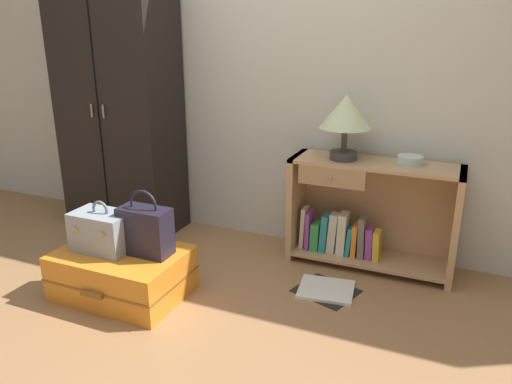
# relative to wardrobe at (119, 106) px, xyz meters

# --- Properties ---
(ground_plane) EXTENTS (9.00, 9.00, 0.00)m
(ground_plane) POSITION_rel_wardrobe_xyz_m (1.12, -1.20, -0.93)
(ground_plane) COLOR #9E7047
(back_wall) EXTENTS (6.40, 0.10, 2.60)m
(back_wall) POSITION_rel_wardrobe_xyz_m (1.12, 0.30, 0.37)
(back_wall) COLOR beige
(back_wall) RESTS_ON ground_plane
(wardrobe) EXTENTS (0.83, 0.47, 1.87)m
(wardrobe) POSITION_rel_wardrobe_xyz_m (0.00, 0.00, 0.00)
(wardrobe) COLOR black
(wardrobe) RESTS_ON ground_plane
(bookshelf) EXTENTS (1.04, 0.34, 0.70)m
(bookshelf) POSITION_rel_wardrobe_xyz_m (1.80, 0.07, -0.60)
(bookshelf) COLOR tan
(bookshelf) RESTS_ON ground_plane
(table_lamp) EXTENTS (0.32, 0.32, 0.40)m
(table_lamp) POSITION_rel_wardrobe_xyz_m (1.65, 0.04, 0.04)
(table_lamp) COLOR #3D3838
(table_lamp) RESTS_ON bookshelf
(bowl) EXTENTS (0.15, 0.15, 0.05)m
(bowl) POSITION_rel_wardrobe_xyz_m (2.04, 0.09, -0.21)
(bowl) COLOR silver
(bowl) RESTS_ON bookshelf
(suitcase_large) EXTENTS (0.72, 0.53, 0.27)m
(suitcase_large) POSITION_rel_wardrobe_xyz_m (0.61, -0.87, -0.80)
(suitcase_large) COLOR orange
(suitcase_large) RESTS_ON ground_plane
(train_case) EXTENTS (0.33, 0.22, 0.30)m
(train_case) POSITION_rel_wardrobe_xyz_m (0.51, -0.88, -0.55)
(train_case) COLOR #8E99A3
(train_case) RESTS_ON suitcase_large
(handbag) EXTENTS (0.29, 0.15, 0.38)m
(handbag) POSITION_rel_wardrobe_xyz_m (0.76, -0.82, -0.52)
(handbag) COLOR #231E2D
(handbag) RESTS_ON suitcase_large
(bottle) EXTENTS (0.07, 0.07, 0.18)m
(bottle) POSITION_rel_wardrobe_xyz_m (0.16, -0.79, -0.85)
(bottle) COLOR white
(bottle) RESTS_ON ground_plane
(open_book_on_floor) EXTENTS (0.41, 0.38, 0.02)m
(open_book_on_floor) POSITION_rel_wardrobe_xyz_m (1.69, -0.38, -0.92)
(open_book_on_floor) COLOR white
(open_book_on_floor) RESTS_ON ground_plane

